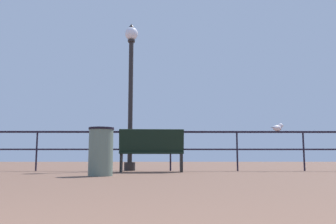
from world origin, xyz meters
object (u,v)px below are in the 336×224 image
(seagull_on_rail, at_px, (278,128))
(trash_bin, at_px, (101,151))
(bench_near_left, at_px, (151,149))
(lamppost_center, at_px, (131,82))

(seagull_on_rail, xyz_separation_m, trash_bin, (-4.13, -2.54, -0.66))
(bench_near_left, bearing_deg, trash_bin, -117.16)
(lamppost_center, relative_size, trash_bin, 4.45)
(lamppost_center, xyz_separation_m, trash_bin, (-0.26, -2.76, -1.93))
(seagull_on_rail, distance_m, trash_bin, 4.90)
(lamppost_center, distance_m, seagull_on_rail, 4.08)
(bench_near_left, xyz_separation_m, trash_bin, (-0.88, -1.71, -0.08))
(lamppost_center, distance_m, trash_bin, 3.38)
(bench_near_left, relative_size, seagull_on_rail, 3.76)
(seagull_on_rail, relative_size, trash_bin, 0.45)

